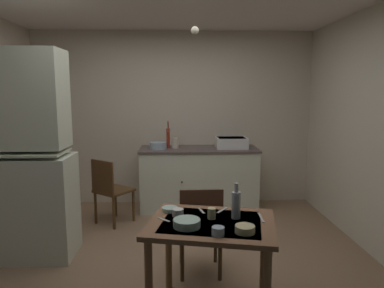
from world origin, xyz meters
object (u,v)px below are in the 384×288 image
Objects in this scene: hutch_cabinet at (20,163)px; serving_bowl_wide at (187,223)px; sink_basin at (231,143)px; chair_by_counter at (110,189)px; glass_bottle at (236,204)px; mixing_bowl_counter at (158,146)px; mug_dark at (218,231)px; hand_pump at (168,136)px; dining_table at (211,237)px; chair_far_side at (200,228)px.

hutch_cabinet reaches higher than serving_bowl_wide.
chair_by_counter is (-1.63, -0.58, -0.50)m from sink_basin.
sink_basin is 2.45m from glass_bottle.
sink_basin reaches higher than serving_bowl_wide.
chair_by_counter is at bearing -137.95° from mixing_bowl_counter.
mug_dark is at bearing -35.37° from hutch_cabinet.
hand_pump is at bearing 45.98° from hutch_cabinet.
hutch_cabinet is 2.13m from dining_table.
chair_far_side reaches higher than serving_bowl_wide.
hutch_cabinet reaches higher than mug_dark.
hutch_cabinet is at bearing -134.02° from hand_pump.
sink_basin is 2.05m from chair_far_side.
mixing_bowl_counter is (1.30, 1.39, -0.05)m from hutch_cabinet.
mixing_bowl_counter is (-0.14, -0.10, -0.12)m from hand_pump.
chair_far_side is (-0.57, -1.90, -0.51)m from sink_basin.
dining_table is at bearing -160.01° from glass_bottle.
serving_bowl_wide is at bearing -101.72° from chair_far_side.
dining_table is 12.13× the size of mug_dark.
serving_bowl_wide is 0.26m from mug_dark.
mixing_bowl_counter is at bearing -177.25° from sink_basin.
dining_table is 3.84× the size of glass_bottle.
chair_far_side is 1.70m from chair_by_counter.
sink_basin is at bearing 2.75° from mixing_bowl_counter.
dining_table is at bearing -30.07° from hutch_cabinet.
mug_dark is (-0.51, -2.75, -0.19)m from sink_basin.
hand_pump is at bearing 177.14° from sink_basin.
dining_table is at bearing -81.52° from hand_pump.
chair_far_side is at bearing -51.33° from chair_by_counter.
mixing_bowl_counter is at bearing 97.44° from serving_bowl_wide.
sink_basin is 2.26× the size of serving_bowl_wide.
dining_table is (0.52, -2.45, -0.31)m from mixing_bowl_counter.
dining_table is 1.23× the size of chair_far_side.
hand_pump is 0.46× the size of chair_far_side.
hutch_cabinet reaches higher than hand_pump.
sink_basin reaches higher than chair_by_counter.
mixing_bowl_counter is 0.28× the size of chair_far_side.
glass_bottle is (0.17, 0.32, 0.08)m from mug_dark.
hutch_cabinet is 2.47× the size of chair_far_side.
mug_dark is (0.20, -0.16, 0.00)m from serving_bowl_wide.
glass_bottle is (0.23, -0.52, 0.39)m from chair_far_side.
hand_pump is 1.43× the size of glass_bottle.
hutch_cabinet is 24.34× the size of mug_dark.
sink_basin is at bearing 78.14° from dining_table.
mug_dark is at bearing -78.76° from mixing_bowl_counter.
hand_pump is 2.07m from chair_far_side.
hutch_cabinet is at bearing 149.93° from dining_table.
mug_dark is at bearing -85.64° from dining_table.
hand_pump is at bearing 98.48° from dining_table.
hand_pump is 1.66× the size of mixing_bowl_counter.
hutch_cabinet is 1.91m from chair_far_side.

